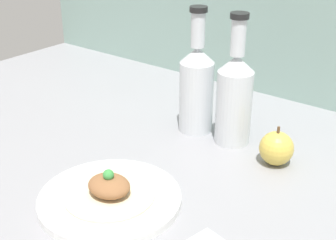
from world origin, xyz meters
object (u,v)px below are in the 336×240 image
(cider_bottle_left, at_px, (197,85))
(apple, at_px, (276,148))
(plated_food, at_px, (109,189))
(plate, at_px, (110,198))
(cider_bottle_right, at_px, (234,96))

(cider_bottle_left, distance_m, apple, 0.24)
(plated_food, height_order, cider_bottle_left, cider_bottle_left)
(plate, distance_m, apple, 0.36)
(plated_food, xyz_separation_m, cider_bottle_right, (0.05, 0.35, 0.08))
(plate, distance_m, cider_bottle_right, 0.36)
(cider_bottle_right, bearing_deg, apple, -13.89)
(cider_bottle_left, xyz_separation_m, apple, (0.23, -0.03, -0.08))
(plated_food, distance_m, cider_bottle_right, 0.36)
(cider_bottle_left, bearing_deg, plated_food, -81.82)
(cider_bottle_left, height_order, apple, cider_bottle_left)
(apple, bearing_deg, plate, -119.12)
(plate, distance_m, cider_bottle_left, 0.36)
(plate, height_order, plated_food, plated_food)
(cider_bottle_left, bearing_deg, plate, -81.82)
(plated_food, bearing_deg, plate, 0.00)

